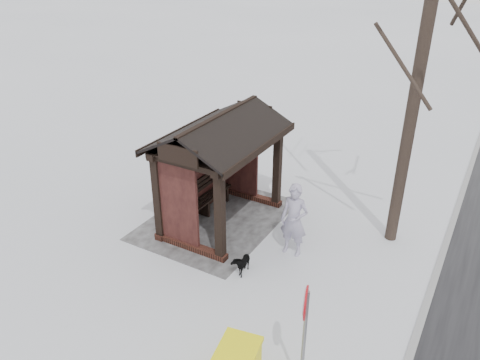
{
  "coord_description": "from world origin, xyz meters",
  "views": [
    {
      "loc": [
        9.22,
        5.91,
        6.81
      ],
      "look_at": [
        0.41,
        0.8,
        1.65
      ],
      "focal_mm": 35.0,
      "sensor_mm": 36.0,
      "label": 1
    }
  ],
  "objects_px": {
    "bus_shelter": "(216,147)",
    "road_sign": "(305,318)",
    "dog": "(241,262)",
    "pedestrian": "(294,220)"
  },
  "relations": [
    {
      "from": "pedestrian",
      "to": "road_sign",
      "type": "relative_size",
      "value": 0.87
    },
    {
      "from": "bus_shelter",
      "to": "road_sign",
      "type": "bearing_deg",
      "value": 46.87
    },
    {
      "from": "pedestrian",
      "to": "road_sign",
      "type": "height_order",
      "value": "road_sign"
    },
    {
      "from": "pedestrian",
      "to": "dog",
      "type": "relative_size",
      "value": 2.95
    },
    {
      "from": "road_sign",
      "to": "dog",
      "type": "bearing_deg",
      "value": -149.4
    },
    {
      "from": "pedestrian",
      "to": "dog",
      "type": "height_order",
      "value": "pedestrian"
    },
    {
      "from": "dog",
      "to": "bus_shelter",
      "type": "bearing_deg",
      "value": 128.89
    },
    {
      "from": "pedestrian",
      "to": "road_sign",
      "type": "distance_m",
      "value": 3.99
    },
    {
      "from": "bus_shelter",
      "to": "road_sign",
      "type": "xyz_separation_m",
      "value": [
        3.89,
        4.16,
        -0.6
      ]
    },
    {
      "from": "dog",
      "to": "road_sign",
      "type": "relative_size",
      "value": 0.29
    }
  ]
}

